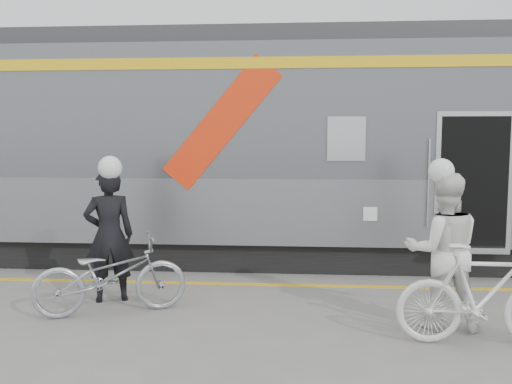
# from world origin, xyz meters

# --- Properties ---
(ground) EXTENTS (90.00, 90.00, 0.00)m
(ground) POSITION_xyz_m (0.00, 0.00, 0.00)
(ground) COLOR slate
(ground) RESTS_ON ground
(train) EXTENTS (24.00, 3.17, 4.10)m
(train) POSITION_xyz_m (0.97, 4.19, 2.05)
(train) COLOR black
(train) RESTS_ON ground
(safety_strip) EXTENTS (24.00, 0.12, 0.01)m
(safety_strip) POSITION_xyz_m (0.00, 2.15, 0.00)
(safety_strip) COLOR yellow
(safety_strip) RESTS_ON ground
(man) EXTENTS (0.79, 0.66, 1.85)m
(man) POSITION_xyz_m (-2.20, 1.19, 0.92)
(man) COLOR black
(man) RESTS_ON ground
(bicycle_left) EXTENTS (2.05, 1.35, 1.02)m
(bicycle_left) POSITION_xyz_m (-2.00, 0.64, 0.51)
(bicycle_left) COLOR #A4A6AB
(bicycle_left) RESTS_ON ground
(woman) EXTENTS (0.92, 0.72, 1.86)m
(woman) POSITION_xyz_m (2.12, 0.45, 0.93)
(woman) COLOR white
(woman) RESTS_ON ground
(bicycle_right) EXTENTS (1.89, 0.57, 1.13)m
(bicycle_right) POSITION_xyz_m (2.42, -0.10, 0.56)
(bicycle_right) COLOR silver
(bicycle_right) RESTS_ON ground
(helmet_man) EXTENTS (0.32, 0.32, 0.32)m
(helmet_man) POSITION_xyz_m (-2.20, 1.19, 2.01)
(helmet_man) COLOR white
(helmet_man) RESTS_ON man
(helmet_woman) EXTENTS (0.30, 0.30, 0.30)m
(helmet_woman) POSITION_xyz_m (2.12, 0.45, 2.01)
(helmet_woman) COLOR white
(helmet_woman) RESTS_ON woman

